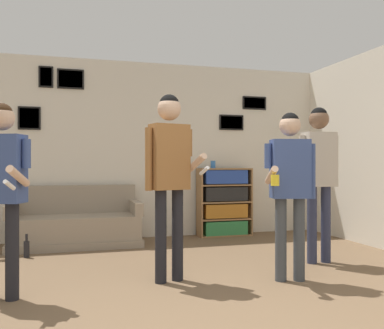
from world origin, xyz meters
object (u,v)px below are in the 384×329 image
(couch, at_px, (76,225))
(person_watcher_holding_cup, at_px, (290,178))
(person_player_foreground_center, at_px, (169,165))
(person_spectator_near_bookshelf, at_px, (319,166))
(bookshelf, at_px, (224,202))
(drinking_cup, at_px, (213,164))
(person_player_foreground_left, at_px, (2,179))
(bottle_on_floor, at_px, (27,248))

(couch, distance_m, person_watcher_holding_cup, 3.21)
(person_player_foreground_center, distance_m, person_spectator_near_bookshelf, 1.85)
(bookshelf, relative_size, drinking_cup, 9.26)
(person_player_foreground_left, xyz_separation_m, person_watcher_holding_cup, (2.59, -0.14, -0.01))
(person_player_foreground_center, relative_size, bottle_on_floor, 6.32)
(bottle_on_floor, bearing_deg, couch, 47.60)
(person_spectator_near_bookshelf, relative_size, drinking_cup, 15.45)
(couch, bearing_deg, drinking_cup, 5.59)
(bookshelf, bearing_deg, bottle_on_floor, -163.50)
(bottle_on_floor, height_order, drinking_cup, drinking_cup)
(person_watcher_holding_cup, bearing_deg, bottle_on_floor, 145.02)
(person_player_foreground_center, distance_m, person_watcher_holding_cup, 1.17)
(couch, bearing_deg, person_player_foreground_left, -105.17)
(person_player_foreground_center, bearing_deg, bookshelf, 58.80)
(bottle_on_floor, bearing_deg, person_player_foreground_left, -91.28)
(person_player_foreground_left, height_order, drinking_cup, person_player_foreground_left)
(bookshelf, bearing_deg, person_watcher_holding_cup, -96.27)
(person_watcher_holding_cup, distance_m, bottle_on_floor, 3.24)
(couch, distance_m, drinking_cup, 2.25)
(couch, xyz_separation_m, drinking_cup, (2.07, 0.20, 0.84))
(person_watcher_holding_cup, bearing_deg, bookshelf, 83.73)
(person_player_foreground_center, bearing_deg, drinking_cup, 62.28)
(person_player_foreground_left, distance_m, person_player_foreground_center, 1.48)
(bookshelf, xyz_separation_m, drinking_cup, (-0.19, -0.00, 0.59))
(person_spectator_near_bookshelf, distance_m, drinking_cup, 2.13)
(person_player_foreground_left, height_order, person_watcher_holding_cup, person_player_foreground_left)
(bottle_on_floor, bearing_deg, bookshelf, 16.50)
(person_spectator_near_bookshelf, xyz_separation_m, drinking_cup, (-0.59, 2.04, 0.02))
(person_player_foreground_center, bearing_deg, couch, 111.51)
(couch, distance_m, person_player_foreground_left, 2.48)
(person_player_foreground_left, relative_size, bottle_on_floor, 5.75)
(person_player_foreground_center, xyz_separation_m, person_watcher_holding_cup, (1.13, -0.29, -0.13))
(person_player_foreground_left, bearing_deg, person_watcher_holding_cup, -3.06)
(person_player_foreground_left, xyz_separation_m, drinking_cup, (2.70, 2.49, 0.12))
(person_spectator_near_bookshelf, distance_m, bottle_on_floor, 3.60)
(person_watcher_holding_cup, bearing_deg, couch, 129.08)
(bottle_on_floor, bearing_deg, drinking_cup, 17.59)
(couch, height_order, person_spectator_near_bookshelf, person_spectator_near_bookshelf)
(person_watcher_holding_cup, height_order, person_spectator_near_bookshelf, person_spectator_near_bookshelf)
(person_player_foreground_center, bearing_deg, person_spectator_near_bookshelf, 9.39)
(bookshelf, height_order, drinking_cup, drinking_cup)
(bookshelf, bearing_deg, person_player_foreground_left, -139.14)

